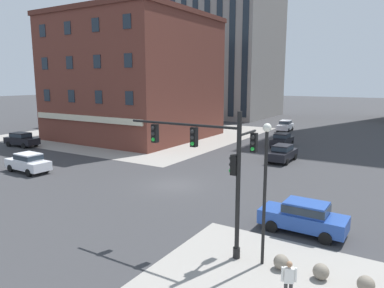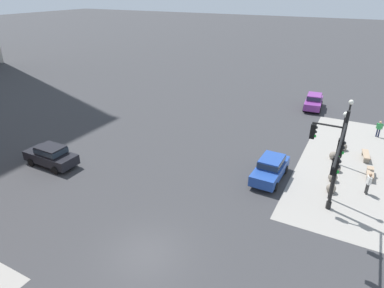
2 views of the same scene
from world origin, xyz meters
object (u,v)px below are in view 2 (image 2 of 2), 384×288
at_px(traffic_signal_main, 334,156).
at_px(street_lamp_mid_sidewalk, 346,125).
at_px(car_main_southbound_near, 314,101).
at_px(bench_mid_block, 366,155).
at_px(bollard_sphere_curb_b, 333,177).
at_px(pedestrian_walking_east, 379,128).
at_px(bollard_sphere_curb_a, 331,188).
at_px(street_lamp_corner_near, 339,148).
at_px(bollard_sphere_curb_d, 333,155).
at_px(car_main_northbound_near, 51,155).
at_px(bench_near_signal, 370,173).
at_px(car_cross_westbound, 271,168).
at_px(bollard_sphere_curb_e, 342,147).
at_px(pedestrian_near_bench, 369,182).
at_px(bollard_sphere_curb_c, 336,167).
at_px(bollard_sphere_curb_f, 343,147).

bearing_deg(traffic_signal_main, street_lamp_mid_sidewalk, -0.72).
bearing_deg(car_main_southbound_near, bench_mid_block, -151.01).
relative_size(bollard_sphere_curb_b, pedestrian_walking_east, 0.40).
distance_m(bollard_sphere_curb_a, street_lamp_mid_sidewalk, 5.44).
bearing_deg(bollard_sphere_curb_a, street_lamp_mid_sidewalk, 0.10).
bearing_deg(street_lamp_corner_near, street_lamp_mid_sidewalk, -0.10).
relative_size(traffic_signal_main, pedestrian_walking_east, 4.12).
relative_size(bollard_sphere_curb_d, car_main_northbound_near, 0.15).
bearing_deg(bench_mid_block, bollard_sphere_curb_a, 164.00).
xyz_separation_m(bench_near_signal, car_cross_westbound, (-3.68, 6.55, 0.59)).
bearing_deg(bollard_sphere_curb_e, pedestrian_near_bench, -160.95).
bearing_deg(bench_near_signal, bollard_sphere_curb_d, 57.36).
bearing_deg(car_cross_westbound, bollard_sphere_curb_b, -66.84).
bearing_deg(car_main_northbound_near, pedestrian_walking_east, -51.24).
xyz_separation_m(bollard_sphere_curb_c, pedestrian_near_bench, (-2.31, -2.19, 0.59)).
height_order(traffic_signal_main, pedestrian_near_bench, traffic_signal_main).
bearing_deg(bench_mid_block, street_lamp_corner_near, 165.63).
height_order(bollard_sphere_curb_a, bollard_sphere_curb_f, same).
bearing_deg(bollard_sphere_curb_d, bollard_sphere_curb_b, -173.80).
xyz_separation_m(bollard_sphere_curb_c, street_lamp_corner_near, (-4.10, -0.01, 3.48)).
height_order(pedestrian_walking_east, street_lamp_mid_sidewalk, street_lamp_mid_sidewalk).
xyz_separation_m(traffic_signal_main, car_main_northbound_near, (-3.19, 19.97, -3.30)).
height_order(bollard_sphere_curb_b, bollard_sphere_curb_d, same).
relative_size(bollard_sphere_curb_b, bollard_sphere_curb_d, 1.00).
xyz_separation_m(bollard_sphere_curb_a, bollard_sphere_curb_e, (7.33, 0.04, 0.00)).
distance_m(bollard_sphere_curb_b, street_lamp_mid_sidewalk, 4.22).
distance_m(bollard_sphere_curb_f, car_main_northbound_near, 24.38).
height_order(bollard_sphere_curb_d, car_main_northbound_near, car_main_northbound_near).
relative_size(bollard_sphere_curb_a, car_main_northbound_near, 0.15).
bearing_deg(traffic_signal_main, bollard_sphere_curb_a, -1.89).
bearing_deg(pedestrian_walking_east, street_lamp_corner_near, 168.21).
bearing_deg(car_main_northbound_near, car_cross_westbound, -68.81).
relative_size(bench_near_signal, car_cross_westbound, 0.41).
bearing_deg(bollard_sphere_curb_f, bench_mid_block, -116.31).
height_order(bollard_sphere_curb_b, bollard_sphere_curb_f, same).
xyz_separation_m(bollard_sphere_curb_d, car_main_southbound_near, (12.18, 3.70, 0.59)).
bearing_deg(bollard_sphere_curb_c, street_lamp_mid_sidewalk, -0.84).
distance_m(traffic_signal_main, street_lamp_mid_sidewalk, 7.68).
xyz_separation_m(bollard_sphere_curb_d, bench_mid_block, (1.26, -2.36, 0.00)).
height_order(bench_mid_block, car_main_southbound_near, car_main_southbound_near).
bearing_deg(bollard_sphere_curb_e, bollard_sphere_curb_a, -179.70).
height_order(bollard_sphere_curb_e, car_main_southbound_near, car_main_southbound_near).
relative_size(bollard_sphere_curb_e, car_main_northbound_near, 0.15).
height_order(traffic_signal_main, bollard_sphere_curb_f, traffic_signal_main).
relative_size(bollard_sphere_curb_b, street_lamp_corner_near, 0.10).
distance_m(street_lamp_corner_near, car_main_northbound_near, 20.99).
bearing_deg(car_cross_westbound, car_main_northbound_near, 111.19).
distance_m(bench_near_signal, bench_mid_block, 3.07).
height_order(bollard_sphere_curb_f, street_lamp_corner_near, street_lamp_corner_near).
bearing_deg(car_main_southbound_near, bench_near_signal, -155.14).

